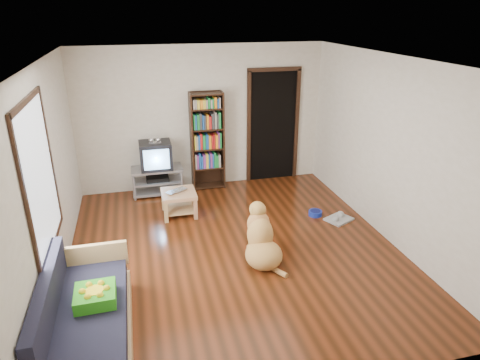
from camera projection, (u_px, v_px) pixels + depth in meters
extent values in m
plane|color=#56230E|center=(235.00, 249.00, 6.04)|extent=(5.00, 5.00, 0.00)
plane|color=white|center=(234.00, 60.00, 5.06)|extent=(5.00, 5.00, 0.00)
plane|color=beige|center=(202.00, 118.00, 7.80)|extent=(4.50, 0.00, 4.50)
plane|color=beige|center=(309.00, 269.00, 3.30)|extent=(4.50, 0.00, 4.50)
plane|color=beige|center=(49.00, 179.00, 5.04)|extent=(0.00, 5.00, 5.00)
plane|color=beige|center=(388.00, 150.00, 6.06)|extent=(0.00, 5.00, 5.00)
cube|color=green|center=(95.00, 296.00, 4.29)|extent=(0.41, 0.41, 0.13)
imported|color=#B4B5B9|center=(179.00, 192.00, 6.89)|extent=(0.42, 0.38, 0.03)
cylinder|color=navy|center=(315.00, 213.00, 7.01)|extent=(0.22, 0.22, 0.08)
cube|color=#989898|center=(339.00, 219.00, 6.87)|extent=(0.50, 0.46, 0.03)
cube|color=white|center=(40.00, 178.00, 4.52)|extent=(0.02, 1.30, 1.60)
cube|color=black|center=(26.00, 101.00, 4.21)|extent=(0.03, 1.42, 0.06)
cube|color=black|center=(53.00, 245.00, 4.83)|extent=(0.03, 1.42, 0.06)
cube|color=black|center=(27.00, 206.00, 3.89)|extent=(0.03, 0.06, 1.70)
cube|color=black|center=(50.00, 157.00, 5.15)|extent=(0.03, 0.06, 1.70)
cube|color=black|center=(273.00, 127.00, 8.18)|extent=(0.90, 0.02, 2.10)
cube|color=black|center=(249.00, 129.00, 8.06)|extent=(0.07, 0.05, 2.14)
cube|color=black|center=(296.00, 125.00, 8.28)|extent=(0.07, 0.05, 2.14)
cube|color=black|center=(275.00, 69.00, 7.76)|extent=(1.03, 0.05, 0.07)
cube|color=#99999E|center=(157.00, 169.00, 7.68)|extent=(0.90, 0.45, 0.04)
cube|color=#99999E|center=(158.00, 181.00, 7.76)|extent=(0.86, 0.42, 0.03)
cube|color=#99999E|center=(158.00, 190.00, 7.83)|extent=(0.90, 0.45, 0.04)
cylinder|color=#99999E|center=(134.00, 187.00, 7.49)|extent=(0.04, 0.04, 0.50)
cylinder|color=#99999E|center=(182.00, 183.00, 7.68)|extent=(0.04, 0.04, 0.50)
cylinder|color=#99999E|center=(134.00, 179.00, 7.85)|extent=(0.04, 0.04, 0.50)
cylinder|color=#99999E|center=(179.00, 175.00, 8.04)|extent=(0.04, 0.04, 0.50)
cube|color=black|center=(157.00, 178.00, 7.74)|extent=(0.40, 0.30, 0.07)
cube|color=black|center=(156.00, 155.00, 7.58)|extent=(0.55, 0.48, 0.48)
cube|color=black|center=(155.00, 152.00, 7.76)|extent=(0.40, 0.14, 0.36)
cube|color=#8CBFF2|center=(157.00, 160.00, 7.36)|extent=(0.44, 0.02, 0.36)
cube|color=silver|center=(155.00, 143.00, 7.44)|extent=(0.20, 0.07, 0.02)
sphere|color=silver|center=(151.00, 140.00, 7.41)|extent=(0.09, 0.09, 0.09)
sphere|color=silver|center=(158.00, 140.00, 7.44)|extent=(0.09, 0.09, 0.09)
cube|color=black|center=(192.00, 142.00, 7.75)|extent=(0.03, 0.30, 1.80)
cube|color=black|center=(223.00, 140.00, 7.88)|extent=(0.03, 0.30, 1.80)
cube|color=black|center=(206.00, 139.00, 7.94)|extent=(0.60, 0.02, 1.80)
cube|color=black|center=(209.00, 185.00, 8.14)|extent=(0.56, 0.28, 0.02)
cube|color=black|center=(208.00, 167.00, 8.00)|extent=(0.56, 0.28, 0.03)
cube|color=black|center=(208.00, 148.00, 7.86)|extent=(0.56, 0.28, 0.02)
cube|color=black|center=(207.00, 129.00, 7.72)|extent=(0.56, 0.28, 0.02)
cube|color=black|center=(206.00, 108.00, 7.58)|extent=(0.56, 0.28, 0.02)
cube|color=black|center=(206.00, 94.00, 7.49)|extent=(0.56, 0.28, 0.02)
cube|color=tan|center=(91.00, 334.00, 4.32)|extent=(0.80, 1.80, 0.22)
cube|color=#1E1E2D|center=(88.00, 316.00, 4.24)|extent=(0.74, 1.74, 0.18)
cube|color=#1E1E2D|center=(47.00, 299.00, 4.06)|extent=(0.12, 1.74, 0.40)
cube|color=tan|center=(92.00, 256.00, 4.95)|extent=(0.80, 0.06, 0.30)
cube|color=tan|center=(179.00, 194.00, 6.93)|extent=(0.55, 0.55, 0.06)
cube|color=tan|center=(179.00, 209.00, 7.03)|extent=(0.45, 0.45, 0.03)
cube|color=tan|center=(166.00, 213.00, 6.74)|extent=(0.06, 0.06, 0.34)
cube|color=tan|center=(196.00, 209.00, 6.85)|extent=(0.06, 0.06, 0.34)
cube|color=tan|center=(164.00, 200.00, 7.16)|extent=(0.06, 0.06, 0.34)
cube|color=tan|center=(191.00, 198.00, 7.27)|extent=(0.06, 0.06, 0.34)
ellipsoid|color=tan|center=(264.00, 255.00, 5.63)|extent=(0.50, 0.55, 0.36)
ellipsoid|color=tan|center=(260.00, 234.00, 5.73)|extent=(0.36, 0.40, 0.48)
ellipsoid|color=tan|center=(258.00, 223.00, 5.77)|extent=(0.32, 0.29, 0.34)
ellipsoid|color=gold|center=(257.00, 209.00, 5.75)|extent=(0.23, 0.25, 0.21)
ellipsoid|color=#B48245|center=(255.00, 207.00, 5.87)|extent=(0.10, 0.19, 0.09)
sphere|color=black|center=(254.00, 205.00, 5.95)|extent=(0.04, 0.04, 0.04)
ellipsoid|color=#B49645|center=(252.00, 212.00, 5.71)|extent=(0.06, 0.07, 0.15)
ellipsoid|color=#B37B45|center=(264.00, 211.00, 5.74)|extent=(0.06, 0.07, 0.15)
cylinder|color=gold|center=(251.00, 238.00, 5.95)|extent=(0.08, 0.12, 0.39)
cylinder|color=tan|center=(262.00, 237.00, 5.98)|extent=(0.08, 0.12, 0.39)
sphere|color=tan|center=(250.00, 247.00, 6.06)|extent=(0.10, 0.10, 0.10)
sphere|color=#B48B45|center=(260.00, 246.00, 6.09)|extent=(0.10, 0.10, 0.10)
cylinder|color=#B48B45|center=(277.00, 271.00, 5.50)|extent=(0.22, 0.33, 0.08)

